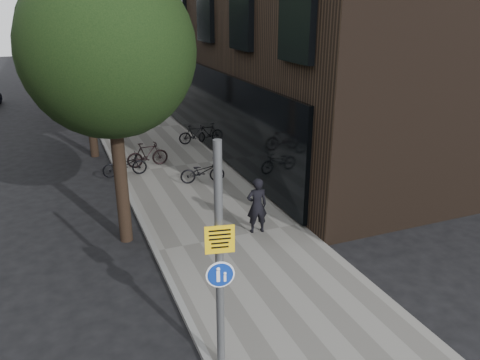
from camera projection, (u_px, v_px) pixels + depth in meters
ground at (277, 307)px, 10.53m from camera, size 120.00×120.00×0.00m
sidewalk at (174, 167)px, 19.26m from camera, size 4.50×60.00×0.12m
curb_edge at (119, 174)px, 18.46m from camera, size 0.15×60.00×0.13m
street_tree_near at (111, 58)px, 11.85m from camera, size 4.40×4.40×7.50m
street_tree_mid at (83, 37)px, 19.20m from camera, size 5.00×5.00×7.80m
street_tree_far at (70, 27)px, 27.00m from camera, size 5.00×5.00×7.80m
signpost at (219, 261)px, 7.95m from camera, size 0.50×0.14×4.33m
pedestrian at (257, 206)px, 13.45m from camera, size 0.65×0.47×1.67m
parked_bike_facade_near at (202, 171)px, 17.34m from camera, size 1.72×0.84×0.87m
parked_bike_facade_far at (195, 134)px, 22.13m from camera, size 1.55×0.59×0.91m
parked_bike_curb_near at (125, 165)px, 18.00m from camera, size 1.70×0.61×0.89m
parked_bike_curb_far at (147, 155)px, 19.03m from camera, size 1.72×0.57×1.02m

